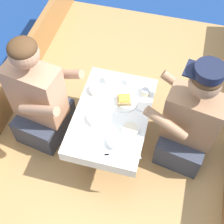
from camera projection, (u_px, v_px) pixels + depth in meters
ground_plane at (113, 152)px, 2.98m from camera, size 60.00×60.00×0.00m
boat_deck at (113, 144)px, 2.85m from camera, size 2.04×3.49×0.31m
gunwale_port at (4, 101)px, 2.72m from camera, size 0.06×3.49×0.36m
cockpit_table at (112, 117)px, 2.40m from camera, size 0.56×0.84×0.41m
person_port at (39, 100)px, 2.42m from camera, size 0.57×0.51×1.02m
person_starboard at (190, 123)px, 2.32m from camera, size 0.57×0.51×1.00m
plate_sandwich at (124, 102)px, 2.42m from camera, size 0.21×0.21×0.01m
plate_bread at (82, 139)px, 2.23m from camera, size 0.20×0.20×0.01m
sandwich at (124, 100)px, 2.40m from camera, size 0.13×0.12×0.05m
bowl_port_near at (116, 142)px, 2.19m from camera, size 0.12×0.12×0.04m
bowl_starboard_near at (97, 118)px, 2.31m from camera, size 0.15×0.15×0.04m
bowl_center_far at (130, 129)px, 2.26m from camera, size 0.13×0.13×0.04m
bowl_port_far at (97, 89)px, 2.47m from camera, size 0.12×0.12×0.04m
coffee_cup_port at (130, 80)px, 2.52m from camera, size 0.09×0.06×0.06m
coffee_cup_starboard at (109, 79)px, 2.52m from camera, size 0.11×0.08×0.06m
tin_can at (145, 92)px, 2.45m from camera, size 0.07×0.07×0.05m
utensil_spoon_center at (133, 145)px, 2.20m from camera, size 0.12×0.14×0.01m
utensil_fork_port at (119, 152)px, 2.17m from camera, size 0.11×0.15×0.00m
utensil_fork_starboard at (100, 156)px, 2.15m from camera, size 0.17×0.08×0.00m
utensil_spoon_port at (139, 110)px, 2.37m from camera, size 0.17×0.05×0.01m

